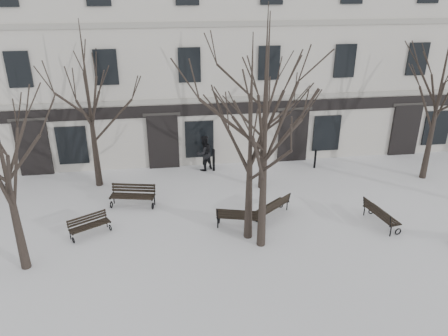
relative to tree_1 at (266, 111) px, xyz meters
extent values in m
plane|color=white|center=(-0.04, -0.05, -5.29)|extent=(100.00, 100.00, 0.00)
cube|color=beige|center=(-0.04, 12.95, 0.21)|extent=(40.00, 10.00, 11.00)
cube|color=#9F9B91|center=(-0.04, 7.92, -1.69)|extent=(40.00, 0.12, 0.25)
cube|color=#9F9B91|center=(-0.04, 7.92, 2.01)|extent=(40.00, 0.12, 0.25)
cube|color=black|center=(-0.04, 7.91, -2.19)|extent=(40.00, 0.10, 0.60)
cube|color=black|center=(-10.04, 7.89, -3.84)|extent=(1.60, 0.22, 2.90)
cube|color=#2D2B28|center=(-10.04, 7.85, -2.34)|extent=(1.90, 0.08, 0.18)
cube|color=black|center=(-8.14, 7.90, -3.79)|extent=(1.50, 0.14, 2.00)
cube|color=black|center=(-3.54, 7.89, -3.84)|extent=(1.60, 0.22, 2.90)
cube|color=#2D2B28|center=(-3.54, 7.85, -2.34)|extent=(1.90, 0.08, 0.18)
cube|color=black|center=(-1.64, 7.90, -3.79)|extent=(1.50, 0.14, 2.00)
cube|color=black|center=(3.46, 7.89, -3.84)|extent=(1.60, 0.22, 2.90)
cube|color=#2D2B28|center=(3.46, 7.85, -2.34)|extent=(1.90, 0.08, 0.18)
cube|color=black|center=(5.36, 7.90, -3.79)|extent=(1.50, 0.14, 2.00)
cube|color=black|center=(9.96, 7.89, -3.84)|extent=(1.60, 0.22, 2.90)
cube|color=#2D2B28|center=(9.96, 7.85, -2.34)|extent=(1.90, 0.08, 0.18)
cube|color=black|center=(11.86, 7.90, -3.79)|extent=(1.50, 0.14, 2.00)
cube|color=black|center=(-10.04, 7.90, 0.11)|extent=(1.10, 0.14, 1.70)
cube|color=black|center=(-6.04, 7.90, 0.11)|extent=(1.10, 0.14, 1.70)
cube|color=black|center=(-2.04, 7.90, 0.11)|extent=(1.10, 0.14, 1.70)
cube|color=black|center=(1.96, 7.90, 0.11)|extent=(1.10, 0.14, 1.70)
cube|color=black|center=(5.96, 7.90, 0.11)|extent=(1.10, 0.14, 1.70)
cube|color=black|center=(9.96, 7.90, 0.11)|extent=(1.10, 0.14, 1.70)
cone|color=black|center=(-8.52, -0.24, -3.65)|extent=(0.34, 0.34, 3.28)
cone|color=black|center=(0.00, 0.00, -3.51)|extent=(0.34, 0.34, 3.55)
cone|color=black|center=(-0.39, 0.61, -3.66)|extent=(0.34, 0.34, 3.27)
cone|color=black|center=(-6.75, 6.17, -3.65)|extent=(0.34, 0.34, 3.28)
cone|color=black|center=(1.08, 4.81, -3.51)|extent=(0.34, 0.34, 3.56)
cone|color=black|center=(9.46, 4.77, -3.58)|extent=(0.34, 0.34, 3.42)
torus|color=black|center=(-7.13, 1.09, -5.17)|extent=(0.16, 0.25, 0.26)
cylinder|color=black|center=(-7.28, 1.37, -5.09)|extent=(0.04, 0.04, 0.40)
cube|color=black|center=(-7.20, 1.23, -4.89)|extent=(0.28, 0.45, 0.04)
torus|color=black|center=(-5.81, 1.83, -5.17)|extent=(0.16, 0.25, 0.26)
cylinder|color=black|center=(-5.97, 2.11, -5.09)|extent=(0.04, 0.04, 0.40)
cube|color=black|center=(-5.89, 1.97, -4.89)|extent=(0.28, 0.45, 0.04)
cube|color=black|center=(-6.45, 1.43, -4.87)|extent=(1.43, 0.85, 0.03)
cube|color=black|center=(-6.51, 1.54, -4.87)|extent=(1.43, 0.85, 0.03)
cube|color=black|center=(-6.57, 1.65, -4.87)|extent=(1.43, 0.85, 0.03)
cube|color=black|center=(-6.63, 1.75, -4.87)|extent=(1.43, 0.85, 0.03)
cube|color=black|center=(-6.65, 1.79, -4.76)|extent=(1.41, 0.80, 0.08)
cube|color=black|center=(-6.66, 1.80, -4.65)|extent=(1.41, 0.80, 0.08)
cube|color=black|center=(-6.67, 1.82, -4.55)|extent=(1.41, 0.80, 0.08)
cylinder|color=black|center=(-7.32, 1.43, -4.71)|extent=(0.09, 0.13, 0.44)
cylinder|color=black|center=(-6.00, 2.17, -4.71)|extent=(0.09, 0.13, 0.44)
torus|color=black|center=(0.39, 1.29, -5.14)|extent=(0.14, 0.32, 0.31)
cylinder|color=black|center=(0.29, 0.92, -5.05)|extent=(0.05, 0.05, 0.49)
cube|color=black|center=(0.34, 1.11, -4.80)|extent=(0.21, 0.59, 0.05)
torus|color=black|center=(-1.38, 1.78, -5.14)|extent=(0.14, 0.32, 0.31)
cylinder|color=black|center=(-1.49, 1.40, -5.05)|extent=(0.05, 0.05, 0.49)
cube|color=black|center=(-1.44, 1.59, -4.80)|extent=(0.21, 0.59, 0.05)
cube|color=black|center=(-0.48, 1.58, -4.78)|extent=(1.91, 0.61, 0.04)
cube|color=black|center=(-0.52, 1.43, -4.78)|extent=(1.91, 0.61, 0.04)
cube|color=black|center=(-0.56, 1.29, -4.78)|extent=(1.91, 0.61, 0.04)
cube|color=black|center=(-0.60, 1.14, -4.78)|extent=(1.91, 0.61, 0.04)
cube|color=black|center=(-0.62, 1.10, -4.64)|extent=(1.89, 0.55, 0.10)
cube|color=black|center=(-0.62, 1.07, -4.51)|extent=(1.89, 0.55, 0.10)
cube|color=black|center=(-0.63, 1.05, -4.38)|extent=(1.89, 0.55, 0.10)
cylinder|color=black|center=(0.27, 0.83, -4.59)|extent=(0.08, 0.16, 0.54)
cylinder|color=black|center=(-1.51, 1.32, -4.59)|extent=(0.08, 0.16, 0.54)
torus|color=black|center=(-5.94, 3.73, -5.14)|extent=(0.12, 0.32, 0.32)
cylinder|color=black|center=(-5.86, 4.11, -5.04)|extent=(0.05, 0.05, 0.49)
cube|color=black|center=(-5.90, 3.92, -4.80)|extent=(0.18, 0.60, 0.05)
torus|color=black|center=(-4.13, 3.35, -5.14)|extent=(0.12, 0.32, 0.32)
cylinder|color=black|center=(-4.05, 3.73, -5.04)|extent=(0.05, 0.05, 0.49)
cube|color=black|center=(-4.09, 3.54, -4.80)|extent=(0.18, 0.60, 0.05)
cube|color=black|center=(-5.04, 3.50, -4.78)|extent=(1.94, 0.50, 0.04)
cube|color=black|center=(-5.01, 3.65, -4.78)|extent=(1.94, 0.50, 0.04)
cube|color=black|center=(-4.98, 3.80, -4.78)|extent=(1.94, 0.50, 0.04)
cube|color=black|center=(-4.95, 3.95, -4.78)|extent=(1.94, 0.50, 0.04)
cube|color=black|center=(-4.94, 3.99, -4.64)|extent=(1.93, 0.44, 0.10)
cube|color=black|center=(-4.94, 4.01, -4.50)|extent=(1.93, 0.44, 0.10)
cube|color=black|center=(-4.93, 4.03, -4.37)|extent=(1.93, 0.44, 0.10)
cylinder|color=black|center=(-5.84, 4.20, -4.58)|extent=(0.07, 0.16, 0.54)
cylinder|color=black|center=(-4.03, 3.82, -4.58)|extent=(0.07, 0.16, 0.54)
torus|color=black|center=(1.48, 2.72, -5.15)|extent=(0.22, 0.25, 0.29)
cylinder|color=black|center=(1.70, 2.45, -5.07)|extent=(0.05, 0.05, 0.44)
cube|color=black|center=(1.59, 2.59, -4.85)|extent=(0.38, 0.45, 0.05)
torus|color=black|center=(0.18, 1.68, -5.15)|extent=(0.22, 0.25, 0.29)
cylinder|color=black|center=(0.40, 1.40, -5.07)|extent=(0.05, 0.05, 0.44)
cube|color=black|center=(0.29, 1.54, -4.85)|extent=(0.38, 0.45, 0.05)
cube|color=black|center=(0.80, 2.23, -4.83)|extent=(1.44, 1.18, 0.03)
cube|color=black|center=(0.89, 2.13, -4.83)|extent=(1.44, 1.18, 0.03)
cube|color=black|center=(0.98, 2.02, -4.83)|extent=(1.44, 1.18, 0.03)
cube|color=black|center=(1.06, 1.91, -4.83)|extent=(1.44, 1.18, 0.03)
cube|color=black|center=(1.09, 1.88, -4.70)|extent=(1.40, 1.13, 0.09)
cube|color=black|center=(1.10, 1.86, -4.58)|extent=(1.40, 1.13, 0.09)
cube|color=black|center=(1.11, 1.85, -4.46)|extent=(1.40, 1.13, 0.09)
cylinder|color=black|center=(1.75, 2.39, -4.65)|extent=(0.12, 0.13, 0.49)
cylinder|color=black|center=(0.45, 1.34, -4.65)|extent=(0.12, 0.13, 0.49)
torus|color=black|center=(5.54, -0.08, -5.15)|extent=(0.30, 0.10, 0.30)
cylinder|color=black|center=(5.18, -0.15, -5.06)|extent=(0.05, 0.05, 0.46)
cube|color=black|center=(5.36, -0.11, -4.83)|extent=(0.56, 0.15, 0.05)
torus|color=black|center=(5.22, 1.63, -5.15)|extent=(0.30, 0.10, 0.30)
cylinder|color=black|center=(4.86, 1.56, -5.06)|extent=(0.05, 0.05, 0.46)
cube|color=black|center=(5.04, 1.59, -4.83)|extent=(0.56, 0.15, 0.05)
cube|color=black|center=(5.42, 0.78, -4.81)|extent=(0.43, 1.82, 0.04)
cube|color=black|center=(5.28, 0.75, -4.81)|extent=(0.43, 1.82, 0.04)
cube|color=black|center=(5.14, 0.73, -4.81)|extent=(0.43, 1.82, 0.04)
cube|color=black|center=(5.00, 0.70, -4.81)|extent=(0.43, 1.82, 0.04)
cube|color=black|center=(4.96, 0.69, -4.68)|extent=(0.37, 1.81, 0.09)
cube|color=black|center=(4.94, 0.69, -4.56)|extent=(0.37, 1.81, 0.09)
cube|color=black|center=(4.91, 0.69, -4.43)|extent=(0.37, 1.81, 0.09)
cylinder|color=black|center=(5.10, -0.16, -4.63)|extent=(0.15, 0.07, 0.51)
cylinder|color=black|center=(4.78, 1.54, -4.63)|extent=(0.15, 0.07, 0.51)
cylinder|color=black|center=(-0.98, 7.08, -4.73)|extent=(0.13, 0.13, 1.12)
sphere|color=black|center=(-0.98, 7.08, -4.15)|extent=(0.16, 0.16, 0.16)
cylinder|color=black|center=(4.39, 6.70, -4.82)|extent=(0.11, 0.11, 0.95)
sphere|color=black|center=(4.39, 6.70, -4.32)|extent=(0.13, 0.13, 0.13)
imported|color=black|center=(-1.46, 7.28, -5.29)|extent=(1.16, 1.09, 1.88)
camera|label=1|loc=(-3.35, -13.76, 4.19)|focal=35.00mm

